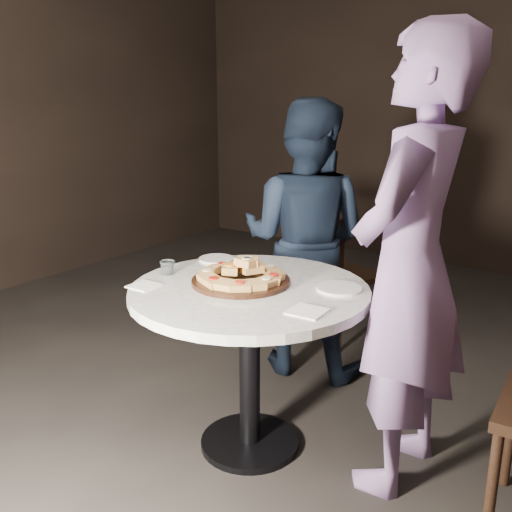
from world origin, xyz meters
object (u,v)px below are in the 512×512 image
Objects in this scene: serving_board at (241,281)px; diner_teal at (410,268)px; water_glass at (167,268)px; diner_navy at (305,240)px; focaccia_pile at (241,273)px; chair_far at (334,268)px; table at (250,318)px.

serving_board is 0.24× the size of diner_teal.
water_glass is 0.04× the size of diner_navy.
chair_far is at bearing 98.83° from focaccia_pile.
diner_teal reaches higher than serving_board.
serving_board is 0.28× the size of diner_navy.
table is 1.34m from chair_far.
focaccia_pile reaches higher than table.
table is 0.21m from focaccia_pile.
table is 0.17m from serving_board.
chair_far is 1.48m from diner_teal.
serving_board is at bearing -75.10° from diner_teal.
water_glass is 0.08× the size of chair_far.
table is at bearing -19.87° from serving_board.
water_glass is at bearing -75.16° from diner_teal.
diner_navy is 1.09m from diner_teal.
focaccia_pile is at bearing 89.27° from diner_navy.
focaccia_pile is 0.45× the size of chair_far.
serving_board is 1.11× the size of focaccia_pile.
focaccia_pile is at bearing 15.31° from water_glass.
focaccia_pile is at bearing 78.55° from serving_board.
diner_teal is at bearing 14.95° from serving_board.
table is 16.04× the size of water_glass.
focaccia_pile reaches higher than serving_board.
focaccia_pile is (-0.06, 0.03, 0.19)m from table.
serving_board is 0.04m from focaccia_pile.
chair_far reaches higher than water_glass.
diner_navy reaches higher than chair_far.
diner_navy reaches higher than focaccia_pile.
serving_board is 0.74m from diner_teal.
focaccia_pile is at bearing 156.90° from table.
focaccia_pile reaches higher than chair_far.
water_glass is 0.04× the size of diner_teal.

